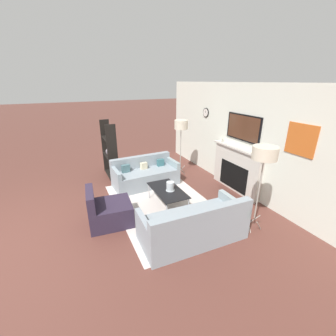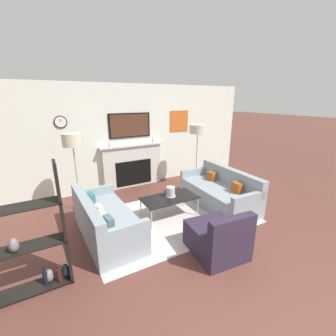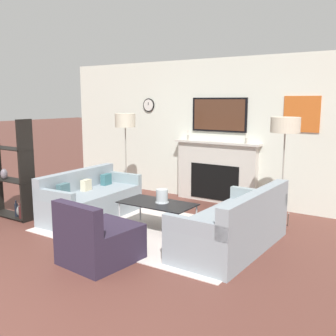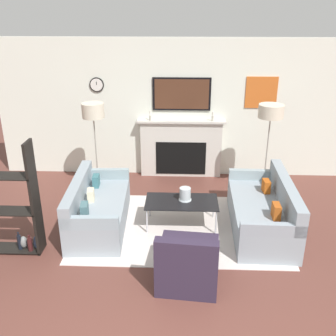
# 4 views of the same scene
# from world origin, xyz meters

# --- Properties ---
(fireplace_wall) EXTENTS (7.25, 0.28, 2.70)m
(fireplace_wall) POSITION_xyz_m (0.00, 5.13, 1.22)
(fireplace_wall) COLOR silver
(fireplace_wall) RESTS_ON ground_plane
(area_rug) EXTENTS (3.20, 2.12, 0.01)m
(area_rug) POSITION_xyz_m (0.00, 2.97, 0.01)
(area_rug) COLOR beige
(area_rug) RESTS_ON ground_plane
(couch_left) EXTENTS (0.88, 1.79, 0.77)m
(couch_left) POSITION_xyz_m (-1.29, 2.97, 0.29)
(couch_left) COLOR #8D99A2
(couch_left) RESTS_ON ground_plane
(couch_right) EXTENTS (0.91, 1.92, 0.81)m
(couch_right) POSITION_xyz_m (1.30, 2.97, 0.29)
(couch_right) COLOR #8D99A2
(couch_right) RESTS_ON ground_plane
(armchair) EXTENTS (0.81, 0.90, 0.78)m
(armchair) POSITION_xyz_m (0.12, 1.68, 0.26)
(armchair) COLOR #2D2337
(armchair) RESTS_ON ground_plane
(coffee_table) EXTENTS (1.13, 0.60, 0.42)m
(coffee_table) POSITION_xyz_m (0.03, 3.04, 0.40)
(coffee_table) COLOR black
(coffee_table) RESTS_ON ground_plane
(hurricane_candle) EXTENTS (0.20, 0.20, 0.20)m
(hurricane_candle) POSITION_xyz_m (0.08, 3.09, 0.51)
(hurricane_candle) COLOR silver
(hurricane_candle) RESTS_ON coffee_table
(floor_lamp_left) EXTENTS (0.39, 0.39, 1.69)m
(floor_lamp_left) POSITION_xyz_m (-1.53, 4.20, 1.53)
(floor_lamp_left) COLOR #9E998E
(floor_lamp_left) RESTS_ON ground_plane
(floor_lamp_right) EXTENTS (0.43, 0.43, 1.69)m
(floor_lamp_right) POSITION_xyz_m (1.53, 4.20, 1.55)
(floor_lamp_right) COLOR #9E998E
(floor_lamp_right) RESTS_ON ground_plane
(shelf_unit) EXTENTS (0.93, 0.28, 1.64)m
(shelf_unit) POSITION_xyz_m (-2.38, 2.26, 0.70)
(shelf_unit) COLOR black
(shelf_unit) RESTS_ON ground_plane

